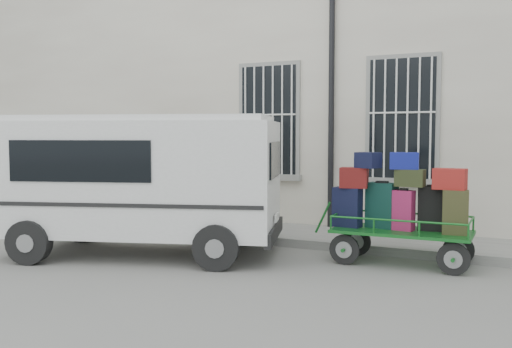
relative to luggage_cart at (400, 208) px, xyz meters
name	(u,v)px	position (x,y,z in m)	size (l,w,h in m)	color
ground	(213,259)	(-2.73, -0.90, -0.85)	(80.00, 80.00, 0.00)	slate
building	(328,91)	(-2.72, 4.60, 2.15)	(24.00, 5.15, 6.00)	beige
sidewalk	(271,232)	(-2.73, 1.30, -0.78)	(24.00, 1.70, 0.15)	slate
luggage_cart	(400,208)	(0.00, 0.00, 0.00)	(2.39, 0.94, 1.69)	black
van	(140,176)	(-3.96, -1.12, 0.44)	(4.81, 3.15, 2.25)	silver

